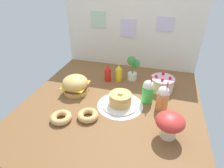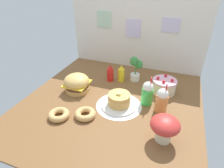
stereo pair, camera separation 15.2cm
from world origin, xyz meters
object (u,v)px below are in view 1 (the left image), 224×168
(mustard_bottle, at_px, (119,73))
(orange_float_cup, at_px, (163,98))
(cream_soda_cup, at_px, (148,92))
(donut_chocolate, at_px, (88,115))
(pancake_stack, at_px, (120,100))
(mushroom_stool, at_px, (170,123))
(layer_cake, at_px, (162,84))
(burger, at_px, (75,85))
(ketchup_bottle, at_px, (108,74))
(potted_plant, at_px, (133,67))
(donut_pink_glaze, at_px, (61,117))

(mustard_bottle, height_order, orange_float_cup, orange_float_cup)
(cream_soda_cup, xyz_separation_m, donut_chocolate, (-0.54, -0.44, -0.10))
(pancake_stack, relative_size, donut_chocolate, 1.83)
(cream_soda_cup, bearing_deg, mushroom_stool, -63.65)
(pancake_stack, xyz_separation_m, orange_float_cup, (0.44, 0.06, 0.07))
(layer_cake, bearing_deg, pancake_stack, -133.79)
(burger, relative_size, mushroom_stool, 1.21)
(burger, xyz_separation_m, ketchup_bottle, (0.29, 0.37, 0.00))
(mustard_bottle, height_order, mushroom_stool, mushroom_stool)
(ketchup_bottle, relative_size, cream_soda_cup, 0.67)
(cream_soda_cup, bearing_deg, burger, -178.12)
(potted_plant, bearing_deg, mushroom_stool, -62.69)
(donut_pink_glaze, bearing_deg, pancake_stack, 37.63)
(donut_pink_glaze, xyz_separation_m, donut_chocolate, (0.24, 0.10, 0.00))
(donut_pink_glaze, bearing_deg, cream_soda_cup, 34.59)
(layer_cake, xyz_separation_m, donut_pink_glaze, (-0.93, -0.83, -0.05))
(mustard_bottle, distance_m, orange_float_cup, 0.75)
(cream_soda_cup, distance_m, potted_plant, 0.53)
(donut_pink_glaze, bearing_deg, mustard_bottle, 68.73)
(mustard_bottle, relative_size, cream_soda_cup, 0.67)
(mustard_bottle, xyz_separation_m, donut_pink_glaze, (-0.36, -0.93, -0.07))
(mustard_bottle, relative_size, potted_plant, 0.66)
(ketchup_bottle, bearing_deg, donut_pink_glaze, -103.95)
(pancake_stack, bearing_deg, burger, 168.39)
(burger, bearing_deg, potted_plant, 39.49)
(cream_soda_cup, bearing_deg, pancake_stack, -151.67)
(layer_cake, bearing_deg, potted_plant, 156.30)
(mushroom_stool, bearing_deg, orange_float_cup, 100.54)
(burger, bearing_deg, orange_float_cup, -3.20)
(burger, distance_m, ketchup_bottle, 0.48)
(ketchup_bottle, distance_m, cream_soda_cup, 0.66)
(layer_cake, bearing_deg, donut_chocolate, -133.21)
(pancake_stack, bearing_deg, mustard_bottle, 105.25)
(donut_chocolate, bearing_deg, mustard_bottle, 81.90)
(donut_pink_glaze, height_order, mushroom_stool, mushroom_stool)
(mustard_bottle, bearing_deg, donut_pink_glaze, -111.27)
(layer_cake, distance_m, mushroom_stool, 0.78)
(layer_cake, distance_m, ketchup_bottle, 0.71)
(potted_plant, bearing_deg, cream_soda_cup, -61.73)
(burger, distance_m, cream_soda_cup, 0.86)
(ketchup_bottle, height_order, donut_pink_glaze, ketchup_bottle)
(layer_cake, relative_size, orange_float_cup, 0.83)
(mushroom_stool, bearing_deg, layer_cake, 96.50)
(ketchup_bottle, xyz_separation_m, mustard_bottle, (0.14, 0.04, 0.00))
(donut_chocolate, bearing_deg, pancake_stack, 47.70)
(pancake_stack, bearing_deg, cream_soda_cup, 28.33)
(mustard_bottle, distance_m, donut_pink_glaze, 1.00)
(donut_chocolate, bearing_deg, cream_soda_cup, 39.13)
(ketchup_bottle, height_order, potted_plant, potted_plant)
(ketchup_bottle, height_order, mushroom_stool, mushroom_stool)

